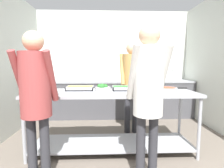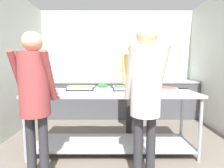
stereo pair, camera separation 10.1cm
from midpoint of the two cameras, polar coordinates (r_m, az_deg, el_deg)
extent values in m
cube|color=silver|center=(4.64, -0.25, 6.85)|extent=(3.96, 0.06, 2.65)
cube|color=#4C4C51|center=(4.35, -0.07, -5.00)|extent=(3.80, 0.62, 0.86)
cube|color=#9EA0A8|center=(4.29, -0.07, 0.87)|extent=(3.80, 0.65, 0.04)
cube|color=black|center=(4.31, 3.69, 0.99)|extent=(0.48, 0.44, 0.02)
cube|color=#9EA0A8|center=(2.54, -1.05, -2.95)|extent=(2.40, 0.71, 0.04)
cube|color=#9EA0A8|center=(2.76, -1.01, -18.62)|extent=(2.32, 0.63, 0.02)
cylinder|color=#9EA0A8|center=(2.60, -27.91, -13.69)|extent=(0.04, 0.04, 0.86)
cylinder|color=#9EA0A8|center=(2.65, 25.61, -13.20)|extent=(0.04, 0.04, 0.86)
cylinder|color=#9EA0A8|center=(3.13, -23.01, -10.05)|extent=(0.04, 0.04, 0.86)
cylinder|color=#9EA0A8|center=(3.17, 20.36, -9.72)|extent=(0.04, 0.04, 0.86)
cylinder|color=white|center=(2.51, -20.61, -2.86)|extent=(0.22, 0.22, 0.01)
cylinder|color=white|center=(2.51, -20.62, -2.59)|extent=(0.22, 0.22, 0.01)
cylinder|color=white|center=(2.51, -20.63, -2.32)|extent=(0.22, 0.22, 0.01)
cylinder|color=white|center=(2.50, -20.64, -2.05)|extent=(0.22, 0.22, 0.01)
cylinder|color=white|center=(2.50, -20.65, -1.78)|extent=(0.21, 0.21, 0.01)
cube|color=#9EA0A8|center=(2.77, -11.35, -1.75)|extent=(0.41, 0.27, 0.01)
cube|color=gold|center=(2.76, -11.36, -1.23)|extent=(0.39, 0.25, 0.04)
cube|color=#9EA0A8|center=(2.64, -11.80, -1.68)|extent=(0.41, 0.01, 0.05)
cube|color=#9EA0A8|center=(2.89, -10.96, -0.97)|extent=(0.41, 0.01, 0.05)
cube|color=#9EA0A8|center=(2.80, -15.41, -1.31)|extent=(0.01, 0.27, 0.05)
cube|color=#9EA0A8|center=(2.74, -7.22, -1.30)|extent=(0.01, 0.27, 0.05)
cylinder|color=#B2B2B7|center=(2.56, -4.12, -1.71)|extent=(0.22, 0.22, 0.06)
sphere|color=#2D702D|center=(2.55, -3.26, -0.75)|extent=(0.07, 0.07, 0.07)
sphere|color=#2D702D|center=(2.62, -4.27, -0.58)|extent=(0.07, 0.07, 0.07)
sphere|color=#2D702D|center=(2.57, -5.22, -0.72)|extent=(0.07, 0.07, 0.07)
sphere|color=#2D702D|center=(2.50, -4.51, -0.90)|extent=(0.07, 0.07, 0.07)
cube|color=#9EA0A8|center=(2.73, 4.28, -1.76)|extent=(0.49, 0.29, 0.01)
cube|color=#387A38|center=(2.72, 4.29, -1.23)|extent=(0.47, 0.26, 0.04)
cube|color=#9EA0A8|center=(2.59, 4.64, -1.72)|extent=(0.49, 0.01, 0.05)
cube|color=#9EA0A8|center=(2.86, 3.97, -0.94)|extent=(0.49, 0.01, 0.05)
cube|color=#9EA0A8|center=(2.71, -0.78, -1.34)|extent=(0.01, 0.29, 0.05)
cube|color=#9EA0A8|center=(2.76, 9.25, -1.27)|extent=(0.01, 0.29, 0.05)
cylinder|color=#9EA0A8|center=(2.50, 16.38, -1.97)|extent=(0.28, 0.28, 0.08)
cylinder|color=#B7472D|center=(2.50, 16.40, -1.23)|extent=(0.24, 0.24, 0.01)
cylinder|color=black|center=(2.57, 20.79, -1.27)|extent=(0.14, 0.02, 0.02)
cylinder|color=#2D2D33|center=(2.23, -25.90, -18.60)|extent=(0.10, 0.10, 0.74)
cylinder|color=#2D2D33|center=(2.18, -22.33, -19.07)|extent=(0.10, 0.10, 0.74)
cylinder|color=#993D3D|center=(2.08, -29.38, 2.02)|extent=(0.08, 0.31, 0.55)
cylinder|color=#993D3D|center=(1.94, -20.66, 2.18)|extent=(0.08, 0.31, 0.55)
cylinder|color=#993D3D|center=(2.01, -25.06, -0.17)|extent=(0.31, 0.31, 0.68)
sphere|color=tan|center=(2.02, -25.67, 12.52)|extent=(0.21, 0.21, 0.21)
cylinder|color=#2D2D33|center=(1.99, 7.79, -20.66)|extent=(0.10, 0.10, 0.77)
cylinder|color=#2D2D33|center=(2.03, 11.73, -20.17)|extent=(0.10, 0.10, 0.77)
cylinder|color=silver|center=(1.75, 5.23, 3.59)|extent=(0.10, 0.32, 0.57)
cylinder|color=silver|center=(1.86, 15.03, 3.56)|extent=(0.10, 0.32, 0.57)
cylinder|color=silver|center=(1.80, 10.22, 0.95)|extent=(0.30, 0.30, 0.71)
sphere|color=tan|center=(1.82, 10.52, 15.48)|extent=(0.21, 0.21, 0.21)
cylinder|color=#2D2D33|center=(3.37, 6.70, -9.24)|extent=(0.11, 0.11, 0.77)
cylinder|color=#2D2D33|center=(3.34, 4.14, -9.33)|extent=(0.11, 0.11, 0.77)
cylinder|color=tan|center=(3.27, 8.66, 4.83)|extent=(0.08, 0.32, 0.57)
cylinder|color=tan|center=(3.20, 2.45, 4.87)|extent=(0.08, 0.32, 0.57)
cylinder|color=tan|center=(3.23, 5.57, 3.38)|extent=(0.33, 0.33, 0.71)
sphere|color=tan|center=(3.24, 5.66, 11.50)|extent=(0.21, 0.21, 0.21)
cylinder|color=silver|center=(4.59, 18.57, 2.24)|extent=(0.07, 0.07, 0.17)
cone|color=silver|center=(4.58, 18.62, 3.75)|extent=(0.06, 0.06, 0.07)
cylinder|color=black|center=(4.58, 18.64, 4.28)|extent=(0.03, 0.03, 0.02)
camera|label=1|loc=(0.05, -91.10, -0.12)|focal=28.00mm
camera|label=2|loc=(0.05, 88.90, 0.12)|focal=28.00mm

